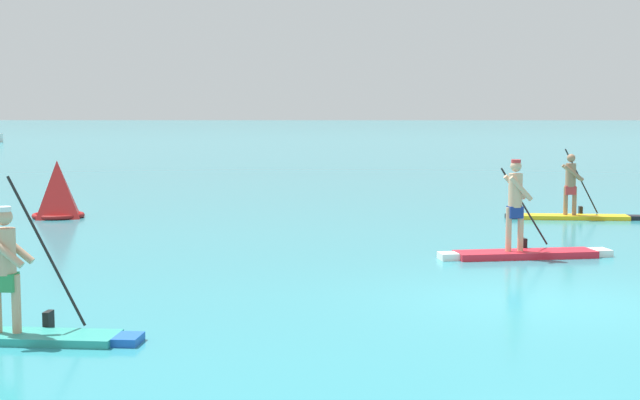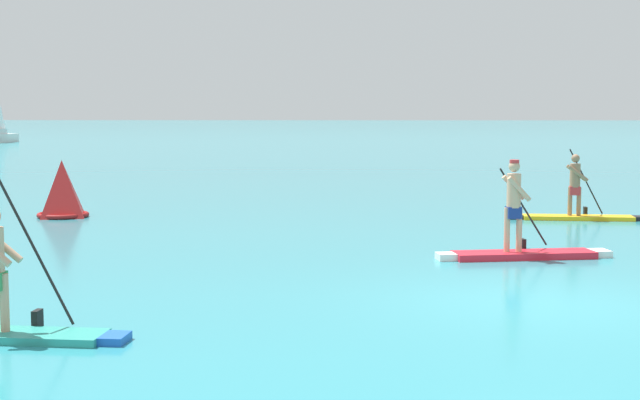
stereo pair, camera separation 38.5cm
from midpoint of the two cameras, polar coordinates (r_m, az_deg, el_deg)
The scene contains 5 objects.
ground at distance 13.94m, azimuth 12.89°, elevation -6.09°, with size 440.00×440.00×0.00m, color teal.
paddleboarder_near_left at distance 11.91m, azimuth -19.00°, elevation -6.44°, with size 2.98×0.90×2.01m.
paddleboarder_mid_center at distance 17.86m, azimuth 11.77°, elevation -2.35°, with size 3.36×1.11×1.87m.
paddleboarder_far_right at distance 24.42m, azimuth 14.85°, elevation -0.35°, with size 3.43×0.89×1.81m.
race_marker_buoy at distance 24.86m, azimuth -16.25°, elevation 0.48°, with size 1.50×1.50×1.48m.
Camera 1 is at (-3.02, -13.37, 2.79)m, focal length 52.09 mm.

